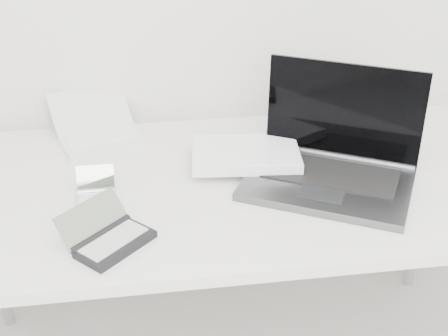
{
  "coord_description": "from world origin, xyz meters",
  "views": [
    {
      "loc": [
        -0.23,
        0.12,
        1.57
      ],
      "look_at": [
        -0.03,
        1.51,
        0.79
      ],
      "focal_mm": 50.0,
      "sensor_mm": 36.0,
      "label": 1
    }
  ],
  "objects": [
    {
      "name": "desk",
      "position": [
        0.0,
        1.55,
        0.68
      ],
      "size": [
        1.6,
        0.8,
        0.73
      ],
      "color": "white",
      "rests_on": "ground"
    },
    {
      "name": "netbook_open_white",
      "position": [
        -0.36,
        1.86,
        0.75
      ],
      "size": [
        0.31,
        0.35,
        0.11
      ],
      "rotation": [
        0.0,
        0.0,
        0.3
      ],
      "color": "white",
      "rests_on": "desk"
    },
    {
      "name": "laptop_large",
      "position": [
        0.2,
        1.54,
        0.78
      ],
      "size": [
        0.61,
        0.49,
        0.29
      ],
      "rotation": [
        0.0,
        0.0,
        -0.5
      ],
      "color": "#515255",
      "rests_on": "desk"
    },
    {
      "name": "palmtop_charcoal",
      "position": [
        -0.32,
        1.3,
        0.75
      ],
      "size": [
        0.23,
        0.23,
        0.08
      ],
      "rotation": [
        0.0,
        0.0,
        0.76
      ],
      "color": "black",
      "rests_on": "desk"
    },
    {
      "name": "pda_silver",
      "position": [
        -0.36,
        1.5,
        0.75
      ],
      "size": [
        0.1,
        0.1,
        0.08
      ],
      "rotation": [
        0.0,
        0.0,
        -0.01
      ],
      "color": "silver",
      "rests_on": "desk"
    }
  ]
}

